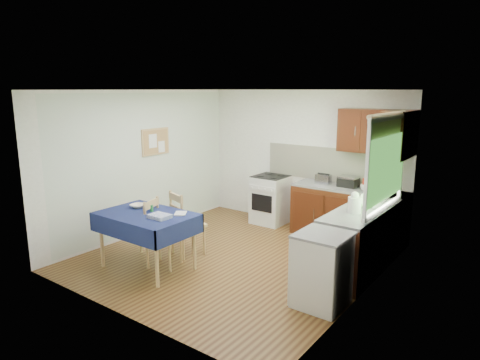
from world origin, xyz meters
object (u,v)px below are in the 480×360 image
Objects in this scene: chair_far at (185,221)px; dish_rack at (366,204)px; toaster at (323,179)px; sandwich_press at (348,181)px; kettle at (355,204)px; dining_table at (146,221)px; chair_near at (161,231)px.

dish_rack is at bearing -134.33° from chair_far.
toaster is (1.27, 2.12, 0.46)m from chair_far.
sandwich_press is at bearing -109.30° from chair_far.
sandwich_press is at bearing 115.21° from kettle.
kettle reaches higher than dish_rack.
chair_far is 2.81m from sandwich_press.
kettle is at bearing -82.12° from sandwich_press.
dining_table is at bearing -138.71° from sandwich_press.
dining_table is 4.58× the size of kettle.
toaster is 0.87× the size of kettle.
chair_far is at bearing -144.91° from sandwich_press.
chair_near is 2.45× the size of dish_rack.
sandwich_press is (1.69, 2.20, 0.46)m from chair_far.
kettle is at bearing -111.52° from dish_rack.
toaster reaches higher than dish_rack.
chair_far is 3.96× the size of toaster.
chair_far is at bearing -162.29° from kettle.
chair_near is 3.37× the size of kettle.
chair_near is (0.09, 0.17, -0.19)m from dining_table.
dish_rack reaches higher than chair_near.
sandwich_press is (0.42, 0.08, -0.00)m from toaster.
sandwich_press is (1.76, 2.89, 0.28)m from dining_table.
chair_near is 3.89× the size of toaster.
chair_near is 2.94m from dish_rack.
sandwich_press is at bearing 101.22° from dish_rack.
kettle is (2.37, 0.76, 0.50)m from chair_far.
dish_rack reaches higher than sandwich_press.
dish_rack is at bearing -73.04° from sandwich_press.
dining_table is at bearing 102.38° from chair_far.
kettle reaches higher than sandwich_press.
toaster is 1.75m from kettle.
toaster is (1.25, 2.64, 0.47)m from chair_near.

